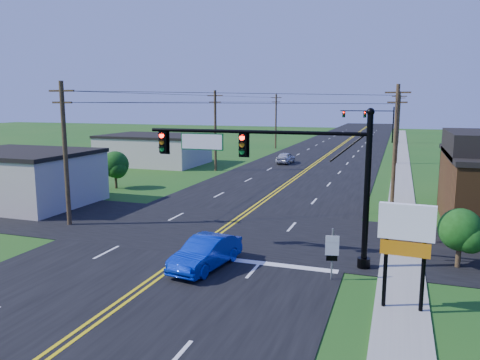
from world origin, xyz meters
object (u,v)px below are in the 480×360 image
at_px(signal_mast_main, 273,164).
at_px(signal_mast_far, 370,119).
at_px(blue_car, 206,253).
at_px(route_sign, 332,250).
at_px(stop_sign, 413,218).

xyz_separation_m(signal_mast_main, signal_mast_far, (0.10, 72.00, -0.20)).
xyz_separation_m(signal_mast_far, blue_car, (-2.66, -74.43, -3.81)).
bearing_deg(signal_mast_far, signal_mast_main, -90.08).
distance_m(signal_mast_far, route_sign, 74.15).
height_order(blue_car, route_sign, route_sign).
bearing_deg(signal_mast_far, stop_sign, -84.39).
height_order(signal_mast_main, route_sign, signal_mast_main).
xyz_separation_m(signal_mast_far, stop_sign, (6.60, -67.20, -3.06)).
bearing_deg(blue_car, signal_mast_main, 52.65).
bearing_deg(blue_car, signal_mast_far, 97.04).
height_order(route_sign, stop_sign, route_sign).
height_order(signal_mast_far, blue_car, signal_mast_far).
bearing_deg(route_sign, blue_car, 171.47).
distance_m(signal_mast_main, blue_car, 5.35).
xyz_separation_m(signal_mast_main, stop_sign, (6.70, 4.80, -3.27)).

